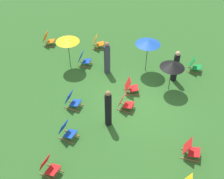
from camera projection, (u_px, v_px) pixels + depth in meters
name	position (u px, v px, depth m)	size (l,w,h in m)	color
ground_plane	(137.00, 100.00, 13.15)	(40.00, 40.00, 0.00)	#2D6026
deckchair_0	(72.00, 100.00, 12.60)	(0.62, 0.84, 0.83)	olive
deckchair_1	(67.00, 131.00, 11.23)	(0.67, 0.86, 0.83)	olive
deckchair_2	(191.00, 150.00, 10.53)	(0.56, 0.81, 0.83)	olive
deckchair_3	(194.00, 65.00, 14.69)	(0.61, 0.84, 0.83)	olive
deckchair_4	(98.00, 42.00, 16.45)	(0.56, 0.81, 0.83)	olive
deckchair_5	(84.00, 59.00, 15.11)	(0.52, 0.79, 0.83)	olive
deckchair_6	(131.00, 87.00, 13.34)	(0.64, 0.85, 0.83)	olive
deckchair_8	(49.00, 167.00, 9.96)	(0.67, 0.86, 0.83)	olive
deckchair_9	(125.00, 102.00, 12.51)	(0.63, 0.84, 0.83)	olive
deckchair_11	(48.00, 39.00, 16.70)	(0.50, 0.77, 0.83)	olive
umbrella_0	(67.00, 39.00, 14.09)	(1.23, 1.23, 1.85)	black
umbrella_1	(173.00, 65.00, 12.81)	(1.17, 1.17, 1.63)	black
umbrella_2	(148.00, 42.00, 13.84)	(1.28, 1.28, 1.84)	black
person_0	(176.00, 67.00, 13.80)	(0.34, 0.34, 1.73)	black
person_1	(108.00, 109.00, 11.44)	(0.41, 0.41, 1.87)	black
person_2	(107.00, 58.00, 14.27)	(0.37, 0.37, 1.85)	#333847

